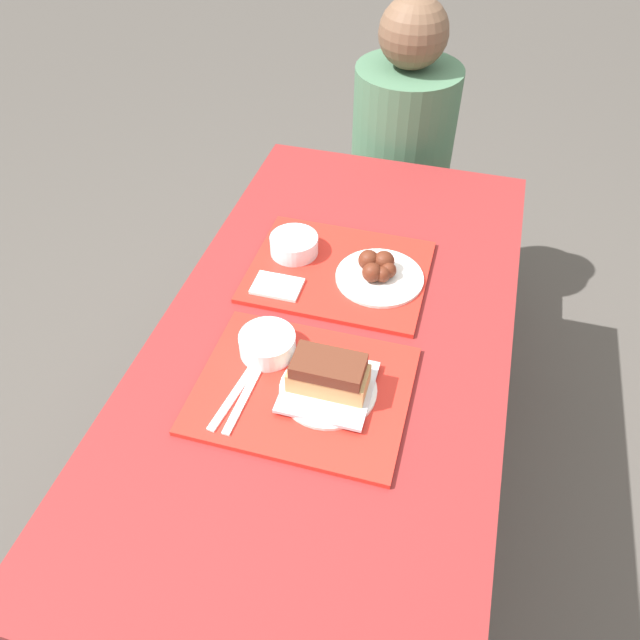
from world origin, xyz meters
The scene contains 13 objects.
ground_plane centered at (0.00, 0.00, 0.00)m, with size 12.00×12.00×0.00m, color #4C4742.
picnic_table centered at (0.00, 0.00, 0.63)m, with size 0.76×1.49×0.73m.
picnic_bench_far centered at (0.00, 0.96, 0.38)m, with size 0.73×0.28×0.46m.
tray_near centered at (-0.02, -0.18, 0.74)m, with size 0.42×0.34×0.01m.
tray_far centered at (-0.04, 0.19, 0.74)m, with size 0.42×0.34×0.01m.
bowl_coleslaw_near centered at (-0.11, -0.11, 0.77)m, with size 0.12×0.12×0.05m.
brisket_sandwich_plate centered at (0.03, -0.17, 0.78)m, with size 0.19×0.19×0.09m.
plastic_fork_near centered at (-0.14, -0.24, 0.75)m, with size 0.04×0.17×0.00m.
plastic_knife_near centered at (-0.12, -0.24, 0.75)m, with size 0.02×0.17×0.00m.
bowl_coleslaw_far centered at (-0.16, 0.23, 0.77)m, with size 0.12×0.12×0.05m.
wings_plate_far centered at (0.06, 0.19, 0.76)m, with size 0.21×0.21×0.06m.
napkin_far centered at (-0.16, 0.09, 0.75)m, with size 0.11×0.08×0.01m.
person_seated_across centered at (-0.01, 0.96, 0.74)m, with size 0.33×0.33×0.67m.
Camera 1 is at (0.23, -0.93, 1.71)m, focal length 35.00 mm.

